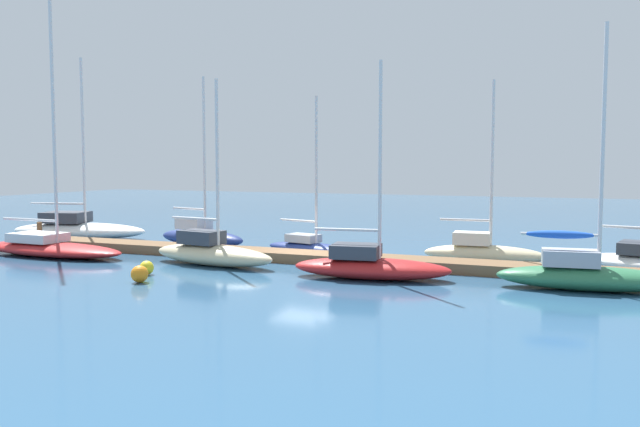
{
  "coord_description": "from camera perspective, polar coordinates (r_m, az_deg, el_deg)",
  "views": [
    {
      "loc": [
        11.48,
        -25.96,
        4.38
      ],
      "look_at": [
        0.0,
        2.0,
        2.0
      ],
      "focal_mm": 36.23,
      "sensor_mm": 36.0,
      "label": 1
    }
  ],
  "objects": [
    {
      "name": "sailboat_0",
      "position": [
        39.71,
        -20.63,
        -1.23
      ],
      "size": [
        8.37,
        4.42,
        10.3
      ],
      "rotation": [
        0.0,
        0.0,
        0.24
      ],
      "color": "white",
      "rests_on": "ground_plane"
    },
    {
      "name": "mooring_buoy_yellow",
      "position": [
        26.23,
        -15.07,
        -4.65
      ],
      "size": [
        0.56,
        0.56,
        0.56
      ],
      "primitive_type": "sphere",
      "color": "yellow",
      "rests_on": "ground_plane"
    },
    {
      "name": "sailboat_3",
      "position": [
        28.03,
        -9.57,
        -3.34
      ],
      "size": [
        6.34,
        2.57,
        7.87
      ],
      "rotation": [
        0.0,
        0.0,
        -0.15
      ],
      "color": "beige",
      "rests_on": "ground_plane"
    },
    {
      "name": "sailboat_4",
      "position": [
        30.79,
        -0.81,
        -2.85
      ],
      "size": [
        5.35,
        2.59,
        7.5
      ],
      "rotation": [
        0.0,
        0.0,
        -0.24
      ],
      "color": "navy",
      "rests_on": "ground_plane"
    },
    {
      "name": "sailboat_2",
      "position": [
        34.52,
        -10.5,
        -1.87
      ],
      "size": [
        5.8,
        2.78,
        8.8
      ],
      "rotation": [
        0.0,
        0.0,
        -0.21
      ],
      "color": "navy",
      "rests_on": "ground_plane"
    },
    {
      "name": "dock_pier",
      "position": [
        28.69,
        -1.52,
        -3.84
      ],
      "size": [
        33.02,
        1.75,
        0.44
      ],
      "primitive_type": "cube",
      "color": "brown",
      "rests_on": "ground_plane"
    },
    {
      "name": "sailboat_5",
      "position": [
        24.54,
        4.41,
        -4.55
      ],
      "size": [
        6.21,
        2.79,
        8.16
      ],
      "rotation": [
        0.0,
        0.0,
        0.13
      ],
      "color": "#B21E1E",
      "rests_on": "ground_plane"
    },
    {
      "name": "sailboat_6",
      "position": [
        28.87,
        14.18,
        -3.23
      ],
      "size": [
        5.27,
        1.69,
        7.9
      ],
      "rotation": [
        0.0,
        0.0,
        0.04
      ],
      "color": "beige",
      "rests_on": "ground_plane"
    },
    {
      "name": "dock_piling_near_end",
      "position": [
        38.57,
        -23.52,
        -1.54
      ],
      "size": [
        0.28,
        0.28,
        1.14
      ],
      "primitive_type": "cylinder",
      "color": "brown",
      "rests_on": "ground_plane"
    },
    {
      "name": "mooring_buoy_orange",
      "position": [
        24.6,
        -15.65,
        -5.17
      ],
      "size": [
        0.64,
        0.64,
        0.64
      ],
      "primitive_type": "sphere",
      "color": "orange",
      "rests_on": "ground_plane"
    },
    {
      "name": "sailboat_7",
      "position": [
        24.05,
        22.44,
        -4.87
      ],
      "size": [
        6.28,
        2.3,
        9.05
      ],
      "rotation": [
        0.0,
        0.0,
        0.11
      ],
      "color": "#2D7047",
      "rests_on": "ground_plane"
    },
    {
      "name": "ground_plane",
      "position": [
        28.72,
        -1.52,
        -4.27
      ],
      "size": [
        120.0,
        120.0,
        0.0
      ],
      "primitive_type": "plane",
      "color": "#2D567A"
    },
    {
      "name": "sailboat_1",
      "position": [
        32.93,
        -22.78,
        -2.63
      ],
      "size": [
        8.28,
        2.63,
        11.97
      ],
      "rotation": [
        0.0,
        0.0,
        -0.03
      ],
      "color": "#B21E1E",
      "rests_on": "ground_plane"
    }
  ]
}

